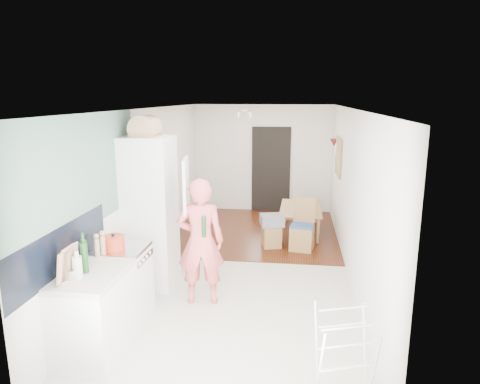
% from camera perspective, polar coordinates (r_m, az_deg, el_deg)
% --- Properties ---
extents(room_shell, '(3.20, 7.00, 2.50)m').
position_cam_1_polar(room_shell, '(6.61, 0.73, 0.13)').
color(room_shell, white).
rests_on(room_shell, ground).
extents(floor, '(3.20, 7.00, 0.01)m').
position_cam_1_polar(floor, '(6.99, 0.70, -9.92)').
color(floor, beige).
rests_on(floor, ground).
extents(wood_floor_overlay, '(3.20, 3.30, 0.01)m').
position_cam_1_polar(wood_floor_overlay, '(8.72, 2.11, -5.24)').
color(wood_floor_overlay, '#502511').
rests_on(wood_floor_overlay, room_shell).
extents(sage_wall_panel, '(0.02, 3.00, 1.30)m').
position_cam_1_polar(sage_wall_panel, '(5.06, -20.23, 2.37)').
color(sage_wall_panel, slate).
rests_on(sage_wall_panel, room_shell).
extents(tile_splashback, '(0.02, 1.90, 0.50)m').
position_cam_1_polar(tile_splashback, '(4.76, -22.56, -7.16)').
color(tile_splashback, black).
rests_on(tile_splashback, room_shell).
extents(doorway_recess, '(0.90, 0.04, 2.00)m').
position_cam_1_polar(doorway_recess, '(10.05, 4.15, 2.99)').
color(doorway_recess, black).
rests_on(doorway_recess, room_shell).
extents(base_cabinet, '(0.60, 0.90, 0.86)m').
position_cam_1_polar(base_cabinet, '(4.91, -18.84, -15.38)').
color(base_cabinet, white).
rests_on(base_cabinet, room_shell).
extents(worktop, '(0.62, 0.92, 0.06)m').
position_cam_1_polar(worktop, '(4.72, -19.24, -10.44)').
color(worktop, beige).
rests_on(worktop, room_shell).
extents(range_cooker, '(0.60, 0.60, 0.88)m').
position_cam_1_polar(range_cooker, '(5.52, -15.40, -11.82)').
color(range_cooker, white).
rests_on(range_cooker, room_shell).
extents(cooker_top, '(0.60, 0.60, 0.04)m').
position_cam_1_polar(cooker_top, '(5.35, -15.69, -7.33)').
color(cooker_top, '#B6B6B8').
rests_on(cooker_top, room_shell).
extents(fridge_housing, '(0.66, 0.66, 2.15)m').
position_cam_1_polar(fridge_housing, '(6.19, -11.89, -2.68)').
color(fridge_housing, white).
rests_on(fridge_housing, room_shell).
extents(fridge_door, '(0.14, 0.56, 0.70)m').
position_cam_1_polar(fridge_door, '(5.63, -7.23, 0.93)').
color(fridge_door, white).
rests_on(fridge_door, room_shell).
extents(fridge_interior, '(0.02, 0.52, 0.66)m').
position_cam_1_polar(fridge_interior, '(5.99, -9.29, 1.58)').
color(fridge_interior, white).
rests_on(fridge_interior, room_shell).
extents(pinboard, '(0.03, 0.90, 0.70)m').
position_cam_1_polar(pinboard, '(8.43, 13.02, 4.61)').
color(pinboard, tan).
rests_on(pinboard, room_shell).
extents(pinboard_frame, '(0.00, 0.94, 0.74)m').
position_cam_1_polar(pinboard_frame, '(8.43, 12.92, 4.61)').
color(pinboard_frame, olive).
rests_on(pinboard_frame, room_shell).
extents(wall_sconce, '(0.18, 0.18, 0.16)m').
position_cam_1_polar(wall_sconce, '(9.05, 12.44, 6.44)').
color(wall_sconce, maroon).
rests_on(wall_sconce, room_shell).
extents(person, '(0.79, 0.59, 1.98)m').
position_cam_1_polar(person, '(5.55, -5.31, -5.15)').
color(person, '#F16164').
rests_on(person, floor).
extents(dining_table, '(0.71, 1.24, 0.43)m').
position_cam_1_polar(dining_table, '(8.69, 8.24, -3.97)').
color(dining_table, olive).
rests_on(dining_table, floor).
extents(dining_chair, '(0.45, 0.45, 0.93)m').
position_cam_1_polar(dining_chair, '(7.64, 8.30, -4.37)').
color(dining_chair, olive).
rests_on(dining_chair, floor).
extents(stool, '(0.39, 0.39, 0.41)m').
position_cam_1_polar(stool, '(7.80, 4.22, -5.89)').
color(stool, olive).
rests_on(stool, floor).
extents(grey_drape, '(0.48, 0.48, 0.18)m').
position_cam_1_polar(grey_drape, '(7.73, 4.27, -3.76)').
color(grey_drape, gray).
rests_on(grey_drape, stool).
extents(drying_rack, '(0.55, 0.52, 0.88)m').
position_cam_1_polar(drying_rack, '(4.08, 13.56, -21.14)').
color(drying_rack, white).
rests_on(drying_rack, floor).
extents(bread_bin, '(0.44, 0.42, 0.21)m').
position_cam_1_polar(bread_bin, '(5.99, -12.54, 8.23)').
color(bread_bin, tan).
rests_on(bread_bin, fridge_housing).
extents(red_casserole, '(0.31, 0.31, 0.16)m').
position_cam_1_polar(red_casserole, '(5.29, -16.51, -6.48)').
color(red_casserole, red).
rests_on(red_casserole, cooker_top).
extents(steel_pan, '(0.23, 0.23, 0.09)m').
position_cam_1_polar(steel_pan, '(4.64, -21.47, -9.99)').
color(steel_pan, '#B6B6B8').
rests_on(steel_pan, worktop).
extents(held_bottle, '(0.06, 0.06, 0.26)m').
position_cam_1_polar(held_bottle, '(5.31, -4.84, -4.62)').
color(held_bottle, '#173D17').
rests_on(held_bottle, person).
extents(bottle_a, '(0.08, 0.08, 0.32)m').
position_cam_1_polar(bottle_a, '(4.68, -20.05, -8.21)').
color(bottle_a, '#173D17').
rests_on(bottle_a, worktop).
extents(bottle_b, '(0.09, 0.09, 0.31)m').
position_cam_1_polar(bottle_b, '(4.79, -20.09, -7.79)').
color(bottle_b, '#173D17').
rests_on(bottle_b, worktop).
extents(bottle_c, '(0.09, 0.09, 0.23)m').
position_cam_1_polar(bottle_c, '(4.57, -20.85, -9.38)').
color(bottle_c, beige).
rests_on(bottle_c, worktop).
extents(pepper_mill_front, '(0.06, 0.06, 0.22)m').
position_cam_1_polar(pepper_mill_front, '(5.15, -17.83, -6.74)').
color(pepper_mill_front, tan).
rests_on(pepper_mill_front, worktop).
extents(pepper_mill_back, '(0.07, 0.07, 0.21)m').
position_cam_1_polar(pepper_mill_back, '(5.10, -18.53, -7.04)').
color(pepper_mill_back, tan).
rests_on(pepper_mill_back, worktop).
extents(chopping_boards, '(0.10, 0.26, 0.35)m').
position_cam_1_polar(chopping_boards, '(4.53, -22.04, -8.85)').
color(chopping_boards, tan).
rests_on(chopping_boards, worktop).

